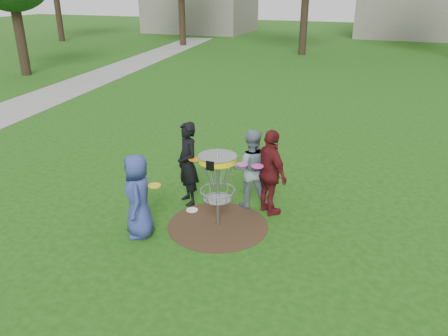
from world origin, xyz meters
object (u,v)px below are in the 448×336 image
(player_black, at_px, (188,164))
(disc_golf_basket, at_px, (218,173))
(player_grey, at_px, (251,169))
(player_maroon, at_px, (270,173))
(player_blue, at_px, (138,196))

(player_black, xyz_separation_m, disc_golf_basket, (0.88, -0.64, 0.20))
(player_grey, height_order, disc_golf_basket, player_grey)
(player_maroon, bearing_deg, player_blue, 82.27)
(player_grey, height_order, player_maroon, player_maroon)
(player_black, height_order, player_maroon, player_black)
(player_black, height_order, disc_golf_basket, player_black)
(player_black, bearing_deg, player_blue, -56.91)
(player_blue, xyz_separation_m, player_black, (0.25, 1.40, 0.09))
(player_black, relative_size, player_maroon, 1.00)
(disc_golf_basket, bearing_deg, player_blue, -146.16)
(player_black, xyz_separation_m, player_maroon, (1.60, 0.15, -0.00))
(player_maroon, relative_size, disc_golf_basket, 1.18)
(player_blue, relative_size, player_maroon, 0.90)
(player_blue, xyz_separation_m, player_grey, (1.42, 1.71, 0.04))
(player_blue, distance_m, player_black, 1.42)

